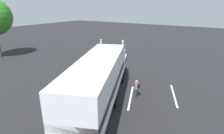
# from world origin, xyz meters

# --- Properties ---
(ground_plane) EXTENTS (120.00, 120.00, 0.00)m
(ground_plane) POSITION_xyz_m (0.00, 0.00, 0.00)
(ground_plane) COLOR #232326
(lane_stripe_near) EXTENTS (4.15, 1.76, 0.01)m
(lane_stripe_near) POSITION_xyz_m (-3.05, -3.50, 0.01)
(lane_stripe_near) COLOR silver
(lane_stripe_near) RESTS_ON ground_plane
(lane_stripe_mid) EXTENTS (4.15, 1.77, 0.01)m
(lane_stripe_mid) POSITION_xyz_m (-0.61, -6.65, 0.01)
(lane_stripe_mid) COLOR silver
(lane_stripe_mid) RESTS_ON ground_plane
(semi_truck) EXTENTS (14.01, 7.84, 4.50)m
(semi_truck) POSITION_xyz_m (-5.35, -2.02, 2.52)
(semi_truck) COLOR white
(semi_truck) RESTS_ON ground_plane
(person_bystander) EXTENTS (0.34, 0.46, 1.63)m
(person_bystander) POSITION_xyz_m (-2.81, -3.91, 0.89)
(person_bystander) COLOR #2D3347
(person_bystander) RESTS_ON ground_plane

